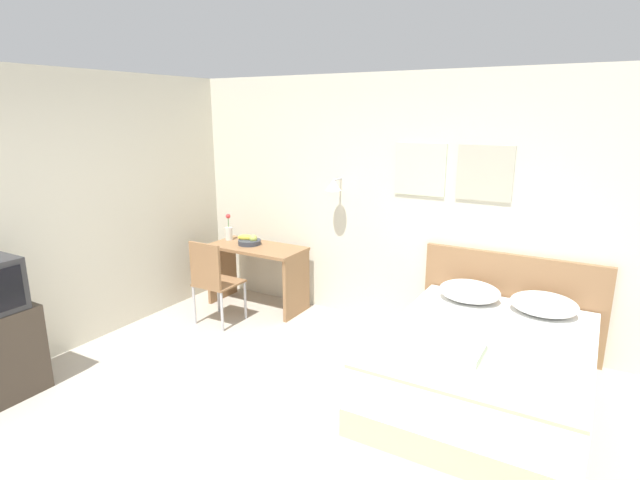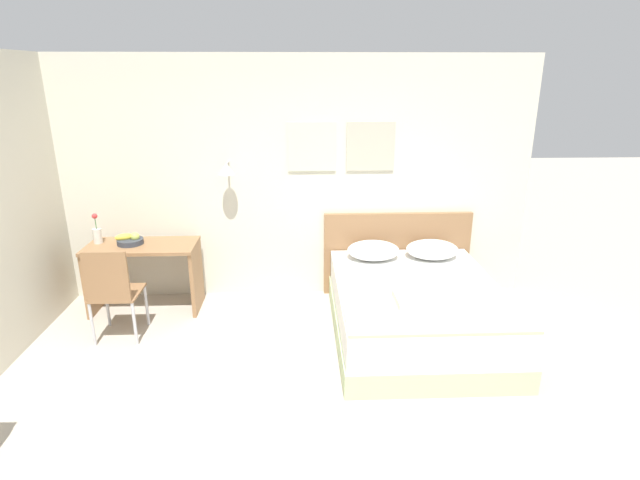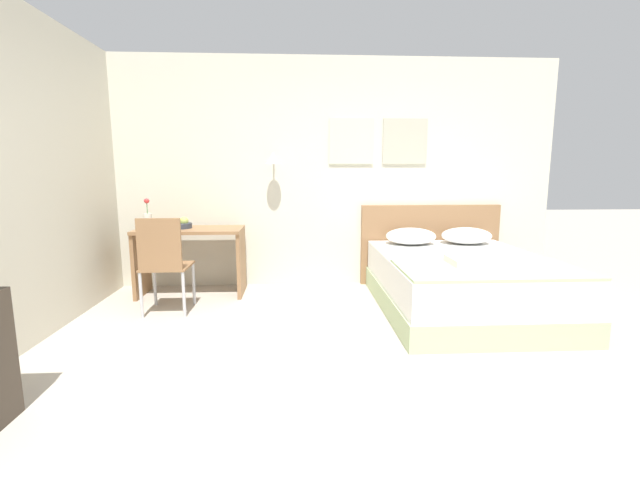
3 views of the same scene
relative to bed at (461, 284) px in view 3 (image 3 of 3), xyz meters
name	(u,v)px [view 3 (image 3 of 3)]	position (x,y,z in m)	size (l,w,h in m)	color
ground_plane	(345,393)	(-1.32, -1.53, -0.27)	(24.00, 24.00, 0.00)	#B2A899
wall_back	(322,174)	(-1.31, 1.10, 1.06)	(5.52, 0.31, 2.65)	beige
bed	(461,284)	(0.00, 0.00, 0.00)	(1.56, 2.01, 0.54)	#B2C693
headboard	(430,244)	(0.00, 1.04, 0.21)	(1.68, 0.06, 0.96)	#8E6642
pillow_left	(411,236)	(-0.32, 0.73, 0.36)	(0.56, 0.46, 0.18)	white
pillow_right	(466,236)	(0.32, 0.73, 0.36)	(0.56, 0.46, 0.18)	white
throw_blanket	(490,269)	(0.00, -0.58, 0.28)	(1.51, 0.81, 0.02)	#B2C693
folded_towel_near_foot	(470,261)	(-0.12, -0.44, 0.33)	(0.35, 0.35, 0.06)	white
desk	(191,249)	(-2.78, 0.70, 0.25)	(1.13, 0.54, 0.74)	#8E6642
desk_chair	(163,259)	(-2.87, 0.03, 0.28)	(0.43, 0.43, 0.94)	#8E6642
fruit_bowl	(179,224)	(-2.90, 0.72, 0.52)	(0.29, 0.27, 0.12)	#333842
flower_vase	(148,218)	(-3.25, 0.77, 0.58)	(0.09, 0.09, 0.32)	silver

